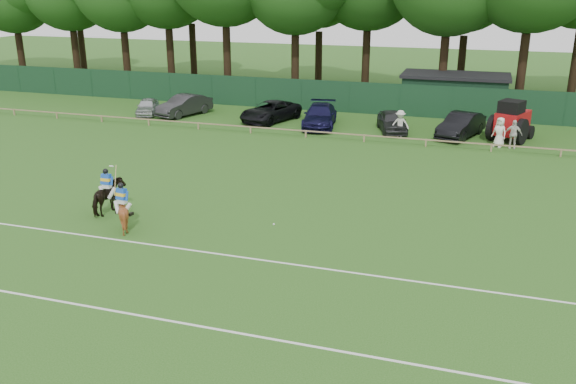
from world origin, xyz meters
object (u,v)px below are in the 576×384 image
at_px(horse_chestnut, 123,213).
at_px(tractor, 511,121).
at_px(utility_shed, 454,93).
at_px(polo_ball, 274,224).
at_px(estate_black, 461,125).
at_px(spectator_right, 499,132).
at_px(sedan_navy, 320,116).
at_px(sedan_grey, 184,105).
at_px(spectator_mid, 513,134).
at_px(spectator_left, 400,124).
at_px(sedan_silver, 147,107).
at_px(hatch_grey, 392,121).
at_px(horse_dark, 108,197).
at_px(suv_black, 270,111).

bearing_deg(horse_chestnut, tractor, -119.77).
bearing_deg(utility_shed, polo_ball, -102.25).
bearing_deg(estate_black, spectator_right, -19.72).
xyz_separation_m(horse_chestnut, sedan_navy, (2.98, 21.36, 0.05)).
relative_size(spectator_right, utility_shed, 0.23).
xyz_separation_m(sedan_grey, spectator_right, (23.53, -2.63, 0.15)).
relative_size(estate_black, tractor, 1.30).
xyz_separation_m(sedan_navy, polo_ball, (2.97, -19.02, -0.75)).
relative_size(horse_chestnut, utility_shed, 0.18).
bearing_deg(tractor, spectator_mid, -64.73).
relative_size(spectator_left, polo_ball, 20.73).
bearing_deg(sedan_grey, spectator_right, 12.67).
xyz_separation_m(spectator_right, utility_shed, (-3.42, 10.65, 0.58)).
distance_m(sedan_grey, spectator_right, 23.68).
height_order(sedan_grey, estate_black, estate_black).
relative_size(sedan_silver, hatch_grey, 0.87).
bearing_deg(horse_chestnut, spectator_left, -106.98).
height_order(spectator_right, utility_shed, utility_shed).
relative_size(sedan_silver, spectator_mid, 2.04).
bearing_deg(hatch_grey, horse_dark, -134.67).
bearing_deg(sedan_grey, estate_black, 17.25).
xyz_separation_m(horse_chestnut, spectator_mid, (16.17, 19.13, 0.17)).
distance_m(sedan_grey, utility_shed, 21.66).
bearing_deg(tractor, horse_dark, -109.02).
xyz_separation_m(spectator_right, polo_ball, (-9.39, -16.89, -0.91)).
xyz_separation_m(horse_dark, tractor, (17.75, 19.79, 0.50)).
distance_m(spectator_right, utility_shed, 11.20).
distance_m(sedan_silver, sedan_navy, 14.13).
xyz_separation_m(estate_black, tractor, (3.18, 0.02, 0.47)).
bearing_deg(sedan_grey, horse_dark, -53.27).
height_order(sedan_silver, spectator_left, spectator_left).
distance_m(spectator_mid, utility_shed, 11.57).
bearing_deg(estate_black, horse_chestnut, -102.20).
bearing_deg(hatch_grey, spectator_right, -35.33).
xyz_separation_m(sedan_navy, utility_shed, (8.95, 8.51, 0.75)).
height_order(sedan_silver, utility_shed, utility_shed).
bearing_deg(suv_black, estate_black, 15.43).
xyz_separation_m(horse_chestnut, tractor, (16.08, 21.21, 0.54)).
height_order(estate_black, tractor, tractor).
height_order(sedan_grey, polo_ball, sedan_grey).
bearing_deg(polo_ball, hatch_grey, 83.23).
height_order(polo_ball, utility_shed, utility_shed).
bearing_deg(estate_black, polo_ball, -91.10).
xyz_separation_m(horse_chestnut, sedan_silver, (-11.14, 21.34, -0.11)).
bearing_deg(spectator_left, sedan_navy, 164.37).
height_order(sedan_silver, hatch_grey, hatch_grey).
relative_size(horse_dark, utility_shed, 0.22).
height_order(spectator_left, tractor, tractor).
relative_size(horse_chestnut, sedan_silver, 0.40).
xyz_separation_m(spectator_left, spectator_right, (6.36, -0.59, 0.02)).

